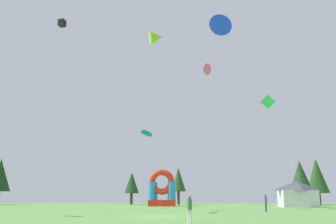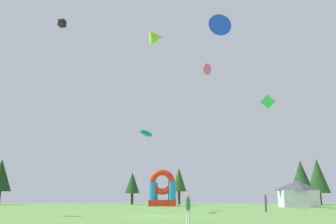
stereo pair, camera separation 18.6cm
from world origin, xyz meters
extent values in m
plane|color=#5B8C42|center=(0.00, 0.00, 0.00)|extent=(120.00, 120.00, 0.00)
cone|color=#8CD826|center=(-1.79, 17.36, 23.63)|extent=(2.49, 2.43, 2.27)
cylinder|color=silver|center=(-1.31, 15.24, 11.81)|extent=(0.97, 4.26, 23.63)
pyramid|color=white|center=(-14.61, 21.78, 16.88)|extent=(0.74, 1.34, 1.28)
cylinder|color=white|center=(-14.70, 21.76, 16.14)|extent=(0.04, 0.04, 1.44)
cylinder|color=silver|center=(-15.50, 20.43, 8.43)|extent=(1.62, 2.67, 16.86)
cube|color=black|center=(-13.93, 12.88, 23.65)|extent=(0.98, 0.98, 0.40)
cube|color=black|center=(-13.93, 12.88, 24.13)|extent=(0.98, 0.98, 0.40)
cylinder|color=silver|center=(-11.35, 12.34, 11.95)|extent=(5.18, 1.10, 23.89)
ellipsoid|color=#EA599E|center=(5.37, 18.69, 19.17)|extent=(1.78, 3.37, 1.57)
cylinder|color=silver|center=(5.73, 21.13, 9.59)|extent=(0.73, 4.91, 19.18)
ellipsoid|color=#0C7F7A|center=(-1.78, 5.98, 7.89)|extent=(1.66, 2.71, 0.80)
cylinder|color=silver|center=(-2.11, 4.79, 3.94)|extent=(0.68, 2.40, 7.89)
cone|color=blue|center=(5.34, 0.74, 16.70)|extent=(2.41, 2.28, 2.16)
cylinder|color=silver|center=(8.84, 1.34, 8.35)|extent=(7.01, 1.21, 16.71)
pyramid|color=green|center=(12.08, 12.04, 12.45)|extent=(1.31, 0.57, 1.29)
cylinder|color=green|center=(12.06, 11.95, 11.89)|extent=(0.04, 0.04, 1.15)
cylinder|color=silver|center=(13.42, 9.82, 6.23)|extent=(2.74, 4.28, 12.47)
cylinder|color=silver|center=(2.48, -8.93, 0.40)|extent=(0.16, 0.16, 0.79)
cylinder|color=silver|center=(2.36, -8.84, 0.40)|extent=(0.16, 0.16, 0.79)
cylinder|color=#33723F|center=(2.42, -8.89, 1.11)|extent=(0.39, 0.39, 0.63)
sphere|color=#9E704C|center=(2.42, -8.89, 1.53)|extent=(0.21, 0.21, 0.21)
cylinder|color=navy|center=(10.57, 9.12, 0.43)|extent=(0.13, 0.13, 0.86)
cylinder|color=navy|center=(10.56, 9.29, 0.43)|extent=(0.13, 0.13, 0.86)
cylinder|color=#724C8C|center=(10.57, 9.20, 1.20)|extent=(0.32, 0.32, 0.68)
sphere|color=brown|center=(10.57, 9.20, 1.66)|extent=(0.23, 0.23, 0.23)
cube|color=red|center=(-1.86, 32.93, 0.51)|extent=(4.45, 4.55, 1.03)
cylinder|color=#268CD8|center=(-3.46, 31.28, 2.49)|extent=(1.25, 1.25, 2.93)
cylinder|color=#268CD8|center=(-0.26, 31.28, 2.49)|extent=(1.25, 1.25, 2.93)
cylinder|color=#268CD8|center=(-3.46, 34.58, 2.49)|extent=(1.25, 1.25, 2.93)
cylinder|color=#268CD8|center=(-0.26, 34.58, 2.49)|extent=(1.25, 1.25, 2.93)
torus|color=red|center=(-1.86, 31.28, 3.96)|extent=(4.20, 1.00, 4.20)
cube|color=silver|center=(19.18, 27.39, 1.23)|extent=(5.23, 3.90, 2.47)
pyramid|color=#3F3F47|center=(19.18, 27.39, 3.20)|extent=(5.23, 3.90, 1.47)
cone|color=#193819|center=(-34.51, 40.76, 5.74)|extent=(4.34, 4.34, 6.27)
cylinder|color=#4C331E|center=(-8.96, 45.34, 1.11)|extent=(0.55, 0.55, 2.23)
cone|color=#1E4221|center=(-8.96, 45.34, 4.34)|extent=(3.05, 3.05, 4.22)
cylinder|color=#4C331E|center=(0.62, 45.44, 1.30)|extent=(0.54, 0.54, 2.61)
cone|color=#234C1E|center=(0.62, 45.44, 5.01)|extent=(2.97, 2.97, 4.80)
cylinder|color=#4C331E|center=(23.99, 41.29, 1.05)|extent=(0.81, 0.81, 2.09)
cone|color=#1E4221|center=(23.99, 41.29, 5.22)|extent=(4.47, 4.47, 6.25)
cylinder|color=#4C331E|center=(28.38, 45.06, 1.13)|extent=(0.79, 0.79, 2.26)
cone|color=#234C1E|center=(28.38, 45.06, 5.66)|extent=(4.41, 4.41, 6.80)
camera|label=1|loc=(2.25, -31.16, 1.53)|focal=39.46mm
camera|label=2|loc=(2.44, -31.15, 1.53)|focal=39.46mm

